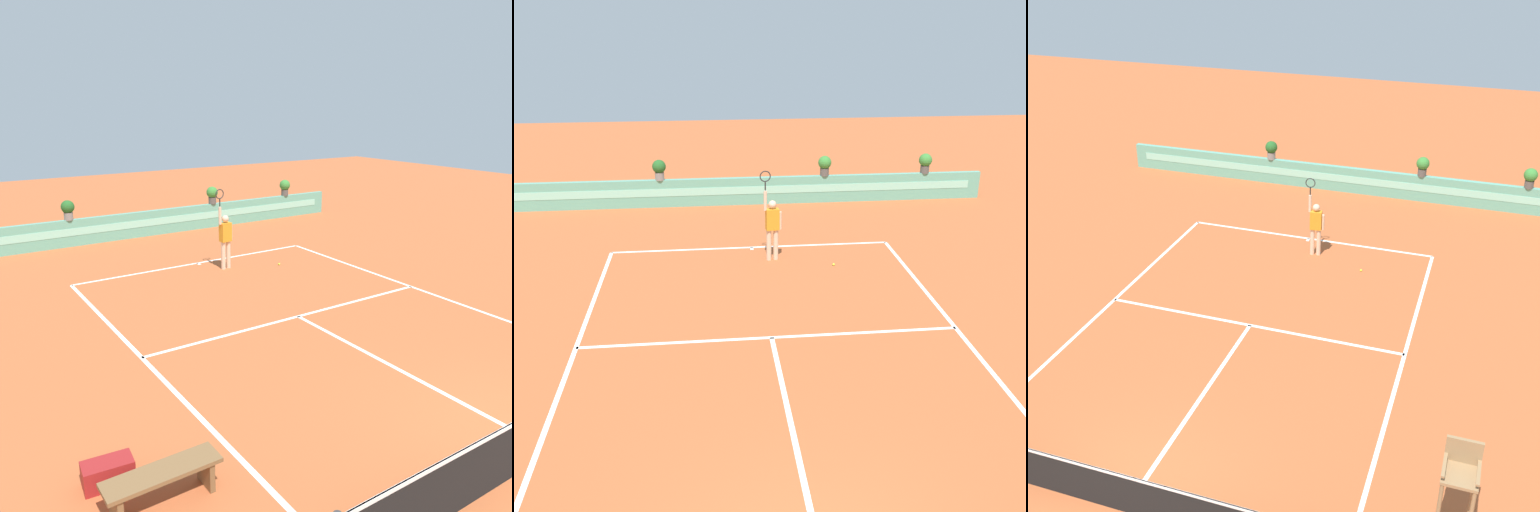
# 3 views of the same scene
# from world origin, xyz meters

# --- Properties ---
(ground_plane) EXTENTS (60.00, 60.00, 0.00)m
(ground_plane) POSITION_xyz_m (0.00, 6.00, 0.00)
(ground_plane) COLOR #B2562D
(court_lines) EXTENTS (8.32, 11.94, 0.01)m
(court_lines) POSITION_xyz_m (0.00, 6.72, 0.00)
(court_lines) COLOR white
(court_lines) RESTS_ON ground
(back_wall_barrier) EXTENTS (18.00, 0.21, 1.00)m
(back_wall_barrier) POSITION_xyz_m (0.00, 16.39, 0.50)
(back_wall_barrier) COLOR #60A88E
(back_wall_barrier) RESTS_ON ground
(bench_courtside) EXTENTS (1.60, 0.44, 0.51)m
(bench_courtside) POSITION_xyz_m (-5.44, 2.24, 0.38)
(bench_courtside) COLOR brown
(bench_courtside) RESTS_ON ground
(gear_bag) EXTENTS (0.74, 0.43, 0.36)m
(gear_bag) POSITION_xyz_m (-5.93, 3.00, 0.18)
(gear_bag) COLOR maroon
(gear_bag) RESTS_ON ground
(tennis_player) EXTENTS (0.62, 0.26, 2.58)m
(tennis_player) POSITION_xyz_m (0.51, 10.87, 1.05)
(tennis_player) COLOR beige
(tennis_player) RESTS_ON ground
(tennis_ball_near_baseline) EXTENTS (0.07, 0.07, 0.07)m
(tennis_ball_near_baseline) POSITION_xyz_m (2.15, 10.23, 0.03)
(tennis_ball_near_baseline) COLOR #CCE033
(tennis_ball_near_baseline) RESTS_ON ground
(potted_plant_left) EXTENTS (0.48, 0.48, 0.72)m
(potted_plant_left) POSITION_xyz_m (-2.92, 16.39, 1.41)
(potted_plant_left) COLOR gray
(potted_plant_left) RESTS_ON back_wall_barrier
(potted_plant_far_right) EXTENTS (0.48, 0.48, 0.72)m
(potted_plant_far_right) POSITION_xyz_m (6.85, 16.39, 1.41)
(potted_plant_far_right) COLOR #514C47
(potted_plant_far_right) RESTS_ON back_wall_barrier
(potted_plant_right) EXTENTS (0.48, 0.48, 0.72)m
(potted_plant_right) POSITION_xyz_m (3.05, 16.39, 1.41)
(potted_plant_right) COLOR #514C47
(potted_plant_right) RESTS_ON back_wall_barrier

